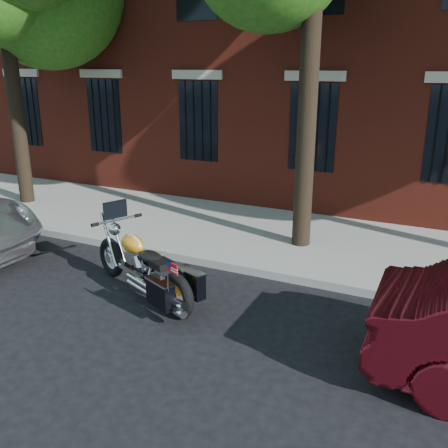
% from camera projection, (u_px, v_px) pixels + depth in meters
% --- Properties ---
extents(ground, '(120.00, 120.00, 0.00)m').
position_uv_depth(ground, '(213.00, 305.00, 7.83)').
color(ground, black).
rests_on(ground, ground).
extents(curb, '(40.00, 0.16, 0.15)m').
position_uv_depth(curb, '(248.00, 269.00, 8.99)').
color(curb, gray).
rests_on(curb, ground).
extents(sidewalk, '(40.00, 3.60, 0.15)m').
position_uv_depth(sidewalk, '(283.00, 238.00, 10.60)').
color(sidewalk, gray).
rests_on(sidewalk, ground).
extents(motorcycle, '(2.55, 1.57, 1.43)m').
position_uv_depth(motorcycle, '(146.00, 270.00, 7.91)').
color(motorcycle, black).
rests_on(motorcycle, ground).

